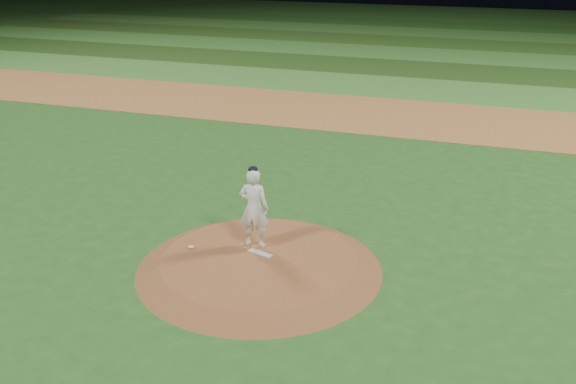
{
  "coord_description": "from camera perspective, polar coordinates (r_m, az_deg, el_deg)",
  "views": [
    {
      "loc": [
        4.74,
        -11.85,
        6.96
      ],
      "look_at": [
        0.0,
        2.0,
        1.1
      ],
      "focal_mm": 40.0,
      "sensor_mm": 36.0,
      "label": 1
    }
  ],
  "objects": [
    {
      "name": "outfield_stripe_5",
      "position": [
        56.98,
        14.43,
        14.16
      ],
      "size": [
        70.0,
        5.0,
        0.02
      ],
      "primitive_type": "cube",
      "color": "#204E19",
      "rests_on": "ground"
    },
    {
      "name": "outfield_stripe_0",
      "position": [
        32.46,
        10.18,
        9.11
      ],
      "size": [
        70.0,
        5.0,
        0.02
      ],
      "primitive_type": "cube",
      "color": "#3B7D2D",
      "rests_on": "ground"
    },
    {
      "name": "outfield_stripe_3",
      "position": [
        47.11,
        13.24,
        12.78
      ],
      "size": [
        70.0,
        5.0,
        0.02
      ],
      "primitive_type": "cube",
      "color": "#274D19",
      "rests_on": "ground"
    },
    {
      "name": "outfield_stripe_2",
      "position": [
        42.2,
        12.45,
        11.84
      ],
      "size": [
        70.0,
        5.0,
        0.02
      ],
      "primitive_type": "cube",
      "color": "#357329",
      "rests_on": "ground"
    },
    {
      "name": "outfield_stripe_4",
      "position": [
        52.04,
        13.89,
        13.53
      ],
      "size": [
        70.0,
        5.0,
        0.02
      ],
      "primitive_type": "cube",
      "color": "#336826",
      "rests_on": "ground"
    },
    {
      "name": "outfield_stripe_1",
      "position": [
        37.31,
        11.46,
        10.66
      ],
      "size": [
        70.0,
        5.0,
        0.02
      ],
      "primitive_type": "cube",
      "color": "#234616",
      "rests_on": "ground"
    },
    {
      "name": "infield_dirt_band",
      "position": [
        27.19,
        8.28,
        6.78
      ],
      "size": [
        70.0,
        6.0,
        0.02
      ],
      "primitive_type": "cube",
      "color": "#A46933",
      "rests_on": "ground"
    },
    {
      "name": "ground",
      "position": [
        14.54,
        -2.57,
        -6.81
      ],
      "size": [
        120.0,
        120.0,
        0.0
      ],
      "primitive_type": "plane",
      "color": "#24551B",
      "rests_on": "ground"
    },
    {
      "name": "pitcher_on_mound",
      "position": [
        14.6,
        -3.05,
        -1.4
      ],
      "size": [
        0.72,
        0.5,
        1.96
      ],
      "color": "white",
      "rests_on": "pitchers_mound"
    },
    {
      "name": "pitchers_mound",
      "position": [
        14.48,
        -2.58,
        -6.38
      ],
      "size": [
        5.5,
        5.5,
        0.25
      ],
      "primitive_type": "cone",
      "color": "brown",
      "rests_on": "ground"
    },
    {
      "name": "rosin_bag",
      "position": [
        15.01,
        -8.61,
        -4.86
      ],
      "size": [
        0.13,
        0.13,
        0.07
      ],
      "primitive_type": "ellipsoid",
      "color": "white",
      "rests_on": "pitchers_mound"
    },
    {
      "name": "pitching_rubber",
      "position": [
        14.63,
        -2.49,
        -5.45
      ],
      "size": [
        0.62,
        0.31,
        0.03
      ],
      "primitive_type": "cube",
      "rotation": [
        0.0,
        0.0,
        -0.28
      ],
      "color": "silver",
      "rests_on": "pitchers_mound"
    }
  ]
}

